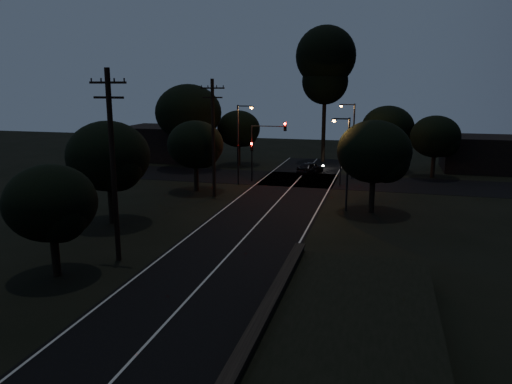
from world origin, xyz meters
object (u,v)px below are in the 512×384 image
Objects in this scene: signal_left at (252,154)px; car at (310,168)px; signal_right at (341,158)px; tall_pine at (326,64)px; streetlight_b at (352,136)px; signal_mast at (268,140)px; utility_pole_mid at (113,164)px; streetlight_c at (346,157)px; utility_pole_far at (213,137)px; streetlight_a at (240,139)px.

signal_left is 1.03× the size of car.
signal_right is 7.49m from car.
tall_pine is at bearing 69.54° from signal_left.
streetlight_b is at bearing 178.79° from car.
signal_mast reaches higher than signal_right.
utility_pole_mid is 1.47× the size of streetlight_c.
utility_pole_mid is at bearing -93.21° from signal_left.
utility_pole_far is at bearing -99.94° from signal_left.
streetlight_a is at bearing -150.52° from streetlight_b.
streetlight_b is at bearing 29.48° from streetlight_a.
signal_mast is at bearing 82.96° from utility_pole_mid.
streetlight_c reaches higher than signal_mast.
car is at bearing 107.79° from streetlight_c.
signal_right is 0.66× the size of signal_mast.
utility_pole_mid reaches higher than signal_left.
streetlight_a is at bearing 88.27° from utility_pole_mid.
utility_pole_mid is 1.05× the size of utility_pole_far.
utility_pole_mid is at bearing 100.05° from car.
utility_pole_far is 1.31× the size of streetlight_a.
signal_left is at bearing 136.24° from streetlight_c.
utility_pole_far is 1.68× the size of signal_mast.
tall_pine is 4.32× the size of car.
signal_left is 2.26m from signal_mast.
signal_right is 7.66m from signal_mast.
car is at bearing -91.93° from tall_pine.
streetlight_c is at bearing 130.03° from car.
streetlight_c is at bearing -82.98° from signal_right.
utility_pole_far reaches higher than car.
signal_right is 4.45m from streetlight_b.
utility_pole_mid is 0.64× the size of tall_pine.
streetlight_b reaches higher than signal_right.
car is at bearing 59.00° from signal_mast.
signal_right is (3.60, -15.01, -9.54)m from tall_pine.
car is at bearing 53.11° from streetlight_a.
tall_pine is at bearing 75.38° from signal_mast.
utility_pole_far is 12.05m from streetlight_c.
signal_left is at bearing 180.00° from signal_right.
streetlight_a is 13.72m from streetlight_c.
signal_left is 10.84m from streetlight_b.
streetlight_a reaches higher than signal_right.
streetlight_b is (4.31, -11.00, -7.74)m from tall_pine.
utility_pole_mid is 25.22m from signal_mast.
utility_pole_mid is at bearing -90.00° from utility_pole_far.
streetlight_a and streetlight_b have the same top height.
utility_pole_mid is 2.77× the size of car.
utility_pole_far is at bearing -96.59° from streetlight_a.
signal_left is (1.40, 24.99, -2.90)m from utility_pole_mid.
signal_left is (-5.60, -15.01, -9.54)m from tall_pine.
signal_right is 10.18m from streetlight_c.
streetlight_a reaches higher than signal_mast.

